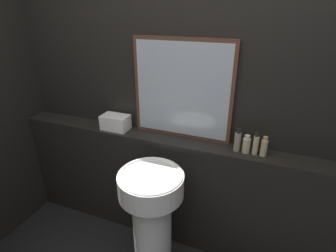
# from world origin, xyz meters

# --- Properties ---
(wall_back) EXTENTS (8.00, 0.06, 2.50)m
(wall_back) POSITION_xyz_m (0.00, 1.46, 1.25)
(wall_back) COLOR black
(wall_back) RESTS_ON ground_plane
(vanity_counter) EXTENTS (2.82, 0.19, 0.93)m
(vanity_counter) POSITION_xyz_m (0.00, 1.34, 0.46)
(vanity_counter) COLOR black
(vanity_counter) RESTS_ON ground_plane
(pedestal_sink) EXTENTS (0.42, 0.42, 0.88)m
(pedestal_sink) POSITION_xyz_m (-0.08, 0.94, 0.53)
(pedestal_sink) COLOR white
(pedestal_sink) RESTS_ON ground_plane
(mirror) EXTENTS (0.73, 0.03, 0.72)m
(mirror) POSITION_xyz_m (-0.04, 1.41, 1.29)
(mirror) COLOR #563323
(mirror) RESTS_ON vanity_counter
(towel_stack) EXTENTS (0.22, 0.13, 0.12)m
(towel_stack) POSITION_xyz_m (-0.57, 1.34, 0.99)
(towel_stack) COLOR white
(towel_stack) RESTS_ON vanity_counter
(shampoo_bottle) EXTENTS (0.04, 0.04, 0.17)m
(shampoo_bottle) POSITION_xyz_m (0.38, 1.34, 1.00)
(shampoo_bottle) COLOR gray
(shampoo_bottle) RESTS_ON vanity_counter
(conditioner_bottle) EXTENTS (0.05, 0.05, 0.13)m
(conditioner_bottle) POSITION_xyz_m (0.44, 1.34, 0.99)
(conditioner_bottle) COLOR #C6B284
(conditioner_bottle) RESTS_ON vanity_counter
(lotion_bottle) EXTENTS (0.04, 0.04, 0.16)m
(lotion_bottle) POSITION_xyz_m (0.50, 1.34, 1.00)
(lotion_bottle) COLOR #C6B284
(lotion_bottle) RESTS_ON vanity_counter
(body_wash_bottle) EXTENTS (0.04, 0.04, 0.14)m
(body_wash_bottle) POSITION_xyz_m (0.55, 1.34, 0.99)
(body_wash_bottle) COLOR #C6B284
(body_wash_bottle) RESTS_ON vanity_counter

